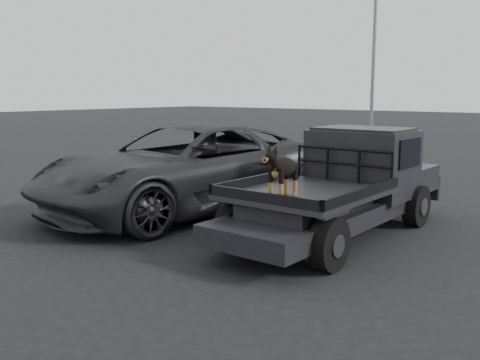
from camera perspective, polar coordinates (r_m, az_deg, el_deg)
The scene contains 6 objects.
ground at distance 7.56m, azimuth 7.38°, elevation -9.48°, with size 120.00×120.00×0.00m, color black.
flatbed_ute at distance 9.25m, azimuth 10.20°, elevation -3.08°, with size 2.00×5.40×0.92m, color black, non-canonical shape.
ute_cab at distance 9.94m, azimuth 12.98°, elevation 2.95°, with size 1.72×1.30×0.88m, color black, non-canonical shape.
headache_rack at distance 9.30m, azimuth 10.92°, elevation 1.56°, with size 1.80×0.08×0.55m, color black, non-canonical shape.
dog at distance 7.77m, azimuth 4.63°, elevation 0.89°, with size 0.32×0.60×0.74m, color black, non-canonical shape.
parked_suv at distance 11.01m, azimuth -5.70°, elevation 1.30°, with size 2.96×6.42×1.78m, color #28292D.
Camera 1 is at (3.70, -6.13, 2.44)m, focal length 40.00 mm.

